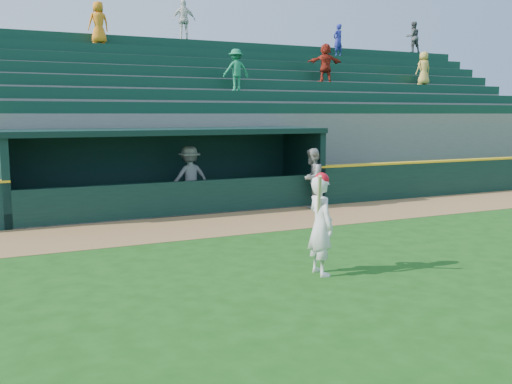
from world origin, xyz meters
TOP-DOWN VIEW (x-y plane):
  - ground at (0.00, 0.00)m, footprint 120.00×120.00m
  - warning_track at (0.00, 4.90)m, footprint 40.00×3.00m
  - field_wall_right at (12.25, 6.55)m, footprint 15.50×0.30m
  - wall_stripe_right at (12.25, 6.55)m, footprint 15.50×0.32m
  - dugout_player_front at (4.07, 6.17)m, footprint 1.14×1.11m
  - dugout_player_inside at (0.64, 7.76)m, footprint 1.27×0.77m
  - dugout at (0.00, 8.00)m, footprint 9.40×2.80m
  - stands at (0.03, 12.57)m, footprint 34.50×6.25m
  - batter_at_plate at (0.39, -0.31)m, footprint 0.56×0.79m

SIDE VIEW (x-z plane):
  - ground at x=0.00m, z-range 0.00..0.00m
  - warning_track at x=0.00m, z-range 0.00..0.01m
  - field_wall_right at x=12.25m, z-range 0.00..1.20m
  - dugout_player_front at x=4.07m, z-range 0.00..1.85m
  - batter_at_plate at x=0.39m, z-range -0.01..1.88m
  - dugout_player_inside at x=0.64m, z-range 0.00..1.92m
  - wall_stripe_right at x=12.25m, z-range 1.20..1.26m
  - dugout at x=0.00m, z-range 0.13..2.59m
  - stands at x=0.03m, z-range -1.42..6.20m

